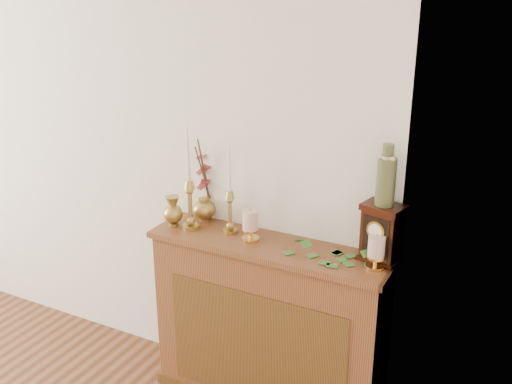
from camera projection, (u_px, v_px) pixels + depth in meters
The scene contains 10 objects.
console_shelf at pixel (268, 330), 3.11m from camera, with size 1.24×0.34×0.93m.
candlestick_left at pixel (190, 197), 3.05m from camera, with size 0.09×0.09×0.54m.
candlestick_center at pixel (230, 205), 3.01m from camera, with size 0.08×0.08×0.47m.
bud_vase at pixel (173, 212), 3.12m from camera, with size 0.10×0.10×0.16m.
ginger_jar at pixel (205, 182), 3.18m from camera, with size 0.18×0.20×0.46m.
pillar_candle_left at pixel (250, 224), 2.94m from camera, with size 0.09×0.09×0.17m.
pillar_candle_right at pixel (376, 251), 2.66m from camera, with size 0.09×0.09×0.17m.
ivy_garland at pixel (325, 256), 2.78m from camera, with size 0.39×0.21×0.08m.
mantel_clock at pixel (382, 234), 2.72m from camera, with size 0.21×0.17×0.28m.
ceramic_vase at pixel (386, 178), 2.63m from camera, with size 0.09×0.09×0.28m.
Camera 1 is at (2.58, -0.30, 2.18)m, focal length 42.00 mm.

